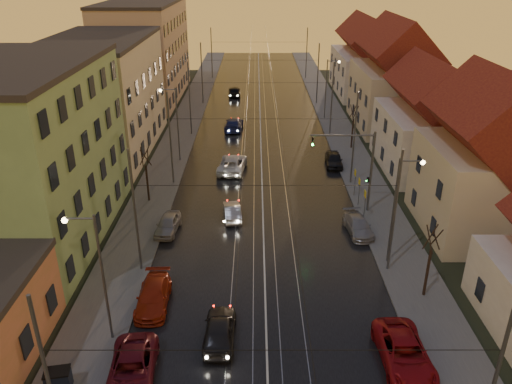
{
  "coord_description": "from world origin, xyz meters",
  "views": [
    {
      "loc": [
        -0.61,
        -20.34,
        19.63
      ],
      "look_at": [
        -0.59,
        17.05,
        2.31
      ],
      "focal_mm": 35.0,
      "sensor_mm": 36.0,
      "label": 1
    }
  ],
  "objects_px": {
    "parked_right_0": "(404,353)",
    "driving_car_4": "(234,91)",
    "street_lamp_0": "(96,267)",
    "parked_right_2": "(334,160)",
    "driving_car_2": "(232,164)",
    "parked_left_1": "(132,369)",
    "driving_car_0": "(220,330)",
    "street_lamp_3": "(329,83)",
    "street_lamp_2": "(174,117)",
    "parked_right_1": "(358,226)",
    "dumpster": "(58,381)",
    "street_lamp_1": "(399,201)",
    "driving_car_1": "(232,211)",
    "parked_left_2": "(153,296)",
    "driving_car_3": "(234,124)",
    "parked_left_3": "(168,224)",
    "traffic_light_mast": "(360,162)"
  },
  "relations": [
    {
      "from": "street_lamp_0",
      "to": "driving_car_4",
      "type": "bearing_deg",
      "value": 84.86
    },
    {
      "from": "street_lamp_1",
      "to": "driving_car_3",
      "type": "relative_size",
      "value": 1.53
    },
    {
      "from": "street_lamp_3",
      "to": "dumpster",
      "type": "height_order",
      "value": "street_lamp_3"
    },
    {
      "from": "street_lamp_3",
      "to": "driving_car_0",
      "type": "relative_size",
      "value": 1.84
    },
    {
      "from": "driving_car_0",
      "to": "street_lamp_3",
      "type": "bearing_deg",
      "value": -103.88
    },
    {
      "from": "driving_car_3",
      "to": "parked_left_3",
      "type": "xyz_separation_m",
      "value": [
        -4.2,
        -26.55,
        -0.09
      ]
    },
    {
      "from": "street_lamp_2",
      "to": "street_lamp_3",
      "type": "distance_m",
      "value": 24.24
    },
    {
      "from": "parked_right_0",
      "to": "dumpster",
      "type": "relative_size",
      "value": 4.45
    },
    {
      "from": "driving_car_2",
      "to": "driving_car_1",
      "type": "bearing_deg",
      "value": 98.31
    },
    {
      "from": "street_lamp_3",
      "to": "parked_right_2",
      "type": "height_order",
      "value": "street_lamp_3"
    },
    {
      "from": "driving_car_0",
      "to": "driving_car_4",
      "type": "xyz_separation_m",
      "value": [
        -1.36,
        56.64,
        0.05
      ]
    },
    {
      "from": "street_lamp_2",
      "to": "driving_car_0",
      "type": "bearing_deg",
      "value": -77.06
    },
    {
      "from": "parked_right_1",
      "to": "driving_car_4",
      "type": "bearing_deg",
      "value": 98.72
    },
    {
      "from": "street_lamp_1",
      "to": "parked_left_2",
      "type": "bearing_deg",
      "value": -163.11
    },
    {
      "from": "driving_car_2",
      "to": "parked_left_1",
      "type": "relative_size",
      "value": 1.1
    },
    {
      "from": "driving_car_2",
      "to": "parked_right_0",
      "type": "height_order",
      "value": "driving_car_2"
    },
    {
      "from": "parked_right_0",
      "to": "street_lamp_0",
      "type": "bearing_deg",
      "value": 171.84
    },
    {
      "from": "street_lamp_3",
      "to": "driving_car_2",
      "type": "distance_m",
      "value": 22.73
    },
    {
      "from": "street_lamp_3",
      "to": "driving_car_1",
      "type": "distance_m",
      "value": 31.73
    },
    {
      "from": "driving_car_2",
      "to": "parked_right_1",
      "type": "distance_m",
      "value": 16.62
    },
    {
      "from": "driving_car_0",
      "to": "parked_left_2",
      "type": "distance_m",
      "value": 5.39
    },
    {
      "from": "street_lamp_0",
      "to": "parked_right_2",
      "type": "relative_size",
      "value": 1.92
    },
    {
      "from": "parked_right_0",
      "to": "driving_car_4",
      "type": "bearing_deg",
      "value": 99.48
    },
    {
      "from": "parked_right_2",
      "to": "parked_right_1",
      "type": "bearing_deg",
      "value": -87.66
    },
    {
      "from": "street_lamp_2",
      "to": "parked_left_3",
      "type": "xyz_separation_m",
      "value": [
        1.5,
        -15.49,
        -4.22
      ]
    },
    {
      "from": "driving_car_4",
      "to": "parked_right_2",
      "type": "xyz_separation_m",
      "value": [
        11.61,
        -29.98,
        -0.08
      ]
    },
    {
      "from": "street_lamp_3",
      "to": "driving_car_1",
      "type": "relative_size",
      "value": 2.07
    },
    {
      "from": "dumpster",
      "to": "driving_car_4",
      "type": "bearing_deg",
      "value": 73.34
    },
    {
      "from": "parked_right_1",
      "to": "dumpster",
      "type": "distance_m",
      "value": 24.13
    },
    {
      "from": "street_lamp_0",
      "to": "parked_right_0",
      "type": "distance_m",
      "value": 17.01
    },
    {
      "from": "street_lamp_3",
      "to": "driving_car_1",
      "type": "height_order",
      "value": "street_lamp_3"
    },
    {
      "from": "parked_left_1",
      "to": "street_lamp_0",
      "type": "bearing_deg",
      "value": 120.73
    },
    {
      "from": "street_lamp_3",
      "to": "driving_car_4",
      "type": "distance_m",
      "value": 18.63
    },
    {
      "from": "parked_left_2",
      "to": "driving_car_1",
      "type": "bearing_deg",
      "value": 67.61
    },
    {
      "from": "parked_right_2",
      "to": "driving_car_4",
      "type": "bearing_deg",
      "value": 113.89
    },
    {
      "from": "street_lamp_1",
      "to": "street_lamp_2",
      "type": "relative_size",
      "value": 1.0
    },
    {
      "from": "street_lamp_2",
      "to": "parked_left_1",
      "type": "height_order",
      "value": "street_lamp_2"
    },
    {
      "from": "parked_right_1",
      "to": "parked_right_2",
      "type": "distance_m",
      "value": 14.26
    },
    {
      "from": "street_lamp_2",
      "to": "parked_right_0",
      "type": "distance_m",
      "value": 34.37
    },
    {
      "from": "driving_car_3",
      "to": "parked_right_1",
      "type": "relative_size",
      "value": 1.22
    },
    {
      "from": "street_lamp_0",
      "to": "driving_car_4",
      "type": "xyz_separation_m",
      "value": [
        5.09,
        56.58,
        -4.1
      ]
    },
    {
      "from": "street_lamp_2",
      "to": "parked_left_1",
      "type": "distance_m",
      "value": 31.38
    },
    {
      "from": "street_lamp_2",
      "to": "traffic_light_mast",
      "type": "relative_size",
      "value": 1.11
    },
    {
      "from": "street_lamp_1",
      "to": "traffic_light_mast",
      "type": "height_order",
      "value": "street_lamp_1"
    },
    {
      "from": "parked_right_1",
      "to": "street_lamp_0",
      "type": "bearing_deg",
      "value": -149.28
    },
    {
      "from": "street_lamp_0",
      "to": "dumpster",
      "type": "distance_m",
      "value": 5.81
    },
    {
      "from": "parked_left_1",
      "to": "parked_left_2",
      "type": "xyz_separation_m",
      "value": [
        -0.05,
        6.14,
        -0.03
      ]
    },
    {
      "from": "driving_car_4",
      "to": "dumpster",
      "type": "xyz_separation_m",
      "value": [
        -6.41,
        -60.38,
        -0.09
      ]
    },
    {
      "from": "driving_car_2",
      "to": "driving_car_4",
      "type": "relative_size",
      "value": 1.21
    },
    {
      "from": "street_lamp_2",
      "to": "driving_car_0",
      "type": "distance_m",
      "value": 29.1
    }
  ]
}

